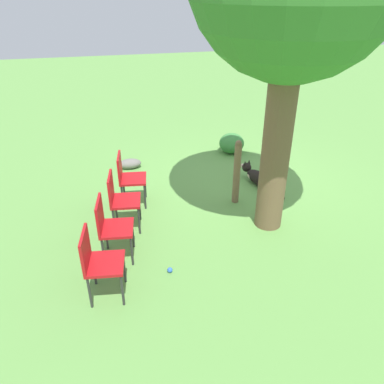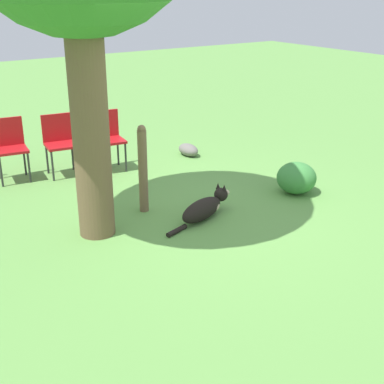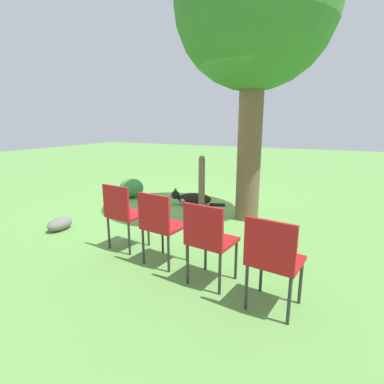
{
  "view_description": "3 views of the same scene",
  "coord_description": "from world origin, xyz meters",
  "px_view_note": "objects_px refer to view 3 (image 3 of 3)",
  "views": [
    {
      "loc": [
        2.4,
        5.37,
        3.23
      ],
      "look_at": [
        1.24,
        0.63,
        0.5
      ],
      "focal_mm": 35.0,
      "sensor_mm": 36.0,
      "label": 1
    },
    {
      "loc": [
        -5.02,
        3.2,
        2.67
      ],
      "look_at": [
        -0.1,
        -0.13,
        0.33
      ],
      "focal_mm": 50.0,
      "sensor_mm": 36.0,
      "label": 2
    },
    {
      "loc": [
        5.1,
        2.34,
        1.66
      ],
      "look_at": [
        -0.2,
        -0.22,
        0.28
      ],
      "focal_mm": 28.0,
      "sensor_mm": 36.0,
      "label": 3
    }
  ],
  "objects_px": {
    "tennis_ball": "(268,264)",
    "dog": "(191,199)",
    "red_chair_0": "(123,211)",
    "red_chair_1": "(161,223)",
    "fence_post": "(202,186)",
    "red_chair_2": "(209,237)",
    "red_chair_3": "(273,257)",
    "oak_tree": "(255,9)"
  },
  "relations": [
    {
      "from": "oak_tree",
      "to": "red_chair_0",
      "type": "xyz_separation_m",
      "value": [
        1.99,
        -1.1,
        -2.8
      ]
    },
    {
      "from": "dog",
      "to": "red_chair_3",
      "type": "xyz_separation_m",
      "value": [
        2.85,
        2.17,
        0.39
      ]
    },
    {
      "from": "red_chair_0",
      "to": "red_chair_3",
      "type": "bearing_deg",
      "value": -96.47
    },
    {
      "from": "red_chair_1",
      "to": "fence_post",
      "type": "bearing_deg",
      "value": 17.67
    },
    {
      "from": "red_chair_3",
      "to": "red_chair_1",
      "type": "bearing_deg",
      "value": 83.53
    },
    {
      "from": "tennis_ball",
      "to": "dog",
      "type": "bearing_deg",
      "value": -135.38
    },
    {
      "from": "red_chair_0",
      "to": "red_chair_1",
      "type": "distance_m",
      "value": 0.7
    },
    {
      "from": "oak_tree",
      "to": "red_chair_0",
      "type": "bearing_deg",
      "value": -28.97
    },
    {
      "from": "fence_post",
      "to": "red_chair_2",
      "type": "bearing_deg",
      "value": 25.81
    },
    {
      "from": "red_chair_0",
      "to": "red_chair_2",
      "type": "xyz_separation_m",
      "value": [
        0.35,
        1.35,
        0.0
      ]
    },
    {
      "from": "red_chair_0",
      "to": "red_chair_3",
      "type": "distance_m",
      "value": 2.09
    },
    {
      "from": "red_chair_0",
      "to": "dog",
      "type": "bearing_deg",
      "value": 11.54
    },
    {
      "from": "oak_tree",
      "to": "dog",
      "type": "relative_size",
      "value": 4.12
    },
    {
      "from": "fence_post",
      "to": "red_chair_2",
      "type": "relative_size",
      "value": 1.25
    },
    {
      "from": "red_chair_0",
      "to": "fence_post",
      "type": "bearing_deg",
      "value": -3.49
    },
    {
      "from": "dog",
      "to": "tennis_ball",
      "type": "relative_size",
      "value": 16.48
    },
    {
      "from": "red_chair_1",
      "to": "tennis_ball",
      "type": "xyz_separation_m",
      "value": [
        -0.5,
        1.16,
        -0.49
      ]
    },
    {
      "from": "red_chair_0",
      "to": "tennis_ball",
      "type": "bearing_deg",
      "value": -71.96
    },
    {
      "from": "oak_tree",
      "to": "red_chair_1",
      "type": "relative_size",
      "value": 5.24
    },
    {
      "from": "red_chair_0",
      "to": "red_chair_1",
      "type": "relative_size",
      "value": 1.0
    },
    {
      "from": "red_chair_2",
      "to": "tennis_ball",
      "type": "bearing_deg",
      "value": -27.69
    },
    {
      "from": "red_chair_0",
      "to": "red_chair_2",
      "type": "relative_size",
      "value": 1.0
    },
    {
      "from": "red_chair_0",
      "to": "red_chair_3",
      "type": "height_order",
      "value": "same"
    },
    {
      "from": "red_chair_3",
      "to": "tennis_ball",
      "type": "bearing_deg",
      "value": 20.75
    },
    {
      "from": "red_chair_0",
      "to": "red_chair_2",
      "type": "distance_m",
      "value": 1.39
    },
    {
      "from": "red_chair_1",
      "to": "red_chair_3",
      "type": "relative_size",
      "value": 1.0
    },
    {
      "from": "red_chair_0",
      "to": "red_chair_2",
      "type": "bearing_deg",
      "value": -96.47
    },
    {
      "from": "red_chair_3",
      "to": "fence_post",
      "type": "bearing_deg",
      "value": 44.65
    },
    {
      "from": "fence_post",
      "to": "oak_tree",
      "type": "bearing_deg",
      "value": 109.05
    },
    {
      "from": "oak_tree",
      "to": "fence_post",
      "type": "height_order",
      "value": "oak_tree"
    },
    {
      "from": "tennis_ball",
      "to": "oak_tree",
      "type": "bearing_deg",
      "value": -156.19
    },
    {
      "from": "fence_post",
      "to": "red_chair_1",
      "type": "relative_size",
      "value": 1.25
    },
    {
      "from": "fence_post",
      "to": "red_chair_1",
      "type": "height_order",
      "value": "fence_post"
    },
    {
      "from": "red_chair_3",
      "to": "tennis_ball",
      "type": "relative_size",
      "value": 12.96
    },
    {
      "from": "fence_post",
      "to": "tennis_ball",
      "type": "bearing_deg",
      "value": 46.69
    },
    {
      "from": "oak_tree",
      "to": "tennis_ball",
      "type": "relative_size",
      "value": 67.89
    },
    {
      "from": "dog",
      "to": "red_chair_0",
      "type": "xyz_separation_m",
      "value": [
        2.34,
        0.15,
        0.39
      ]
    },
    {
      "from": "red_chair_0",
      "to": "red_chair_2",
      "type": "height_order",
      "value": "same"
    },
    {
      "from": "dog",
      "to": "fence_post",
      "type": "bearing_deg",
      "value": 111.65
    },
    {
      "from": "dog",
      "to": "red_chair_1",
      "type": "height_order",
      "value": "red_chair_1"
    },
    {
      "from": "red_chair_3",
      "to": "red_chair_0",
      "type": "bearing_deg",
      "value": 83.53
    },
    {
      "from": "red_chair_1",
      "to": "red_chair_3",
      "type": "height_order",
      "value": "same"
    }
  ]
}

